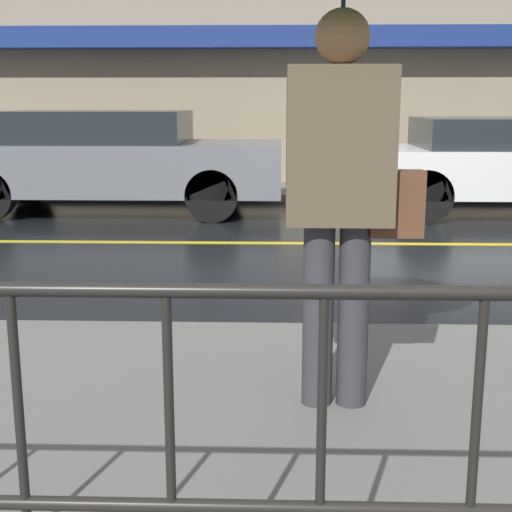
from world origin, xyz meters
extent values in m
plane|color=black|center=(0.00, 0.00, 0.00)|extent=(80.00, 80.00, 0.00)
cube|color=slate|center=(0.00, 4.19, 0.06)|extent=(28.00, 1.85, 0.12)
cube|color=gold|center=(0.00, 0.00, 0.00)|extent=(25.20, 0.12, 0.01)
cube|color=navy|center=(0.00, 4.84, 2.60)|extent=(16.80, 0.55, 0.35)
cylinder|color=black|center=(-2.18, -6.17, 0.61)|extent=(0.02, 0.02, 0.99)
cylinder|color=black|center=(-1.82, -6.17, 0.61)|extent=(0.02, 0.02, 0.99)
cylinder|color=black|center=(-1.45, -6.17, 0.61)|extent=(0.02, 0.02, 0.99)
cylinder|color=black|center=(-1.09, -6.17, 0.61)|extent=(0.02, 0.02, 0.99)
cylinder|color=#333338|center=(-1.37, -4.53, 0.56)|extent=(0.14, 0.14, 0.88)
cylinder|color=#333338|center=(-1.21, -4.53, 0.56)|extent=(0.14, 0.14, 0.88)
cube|color=brown|center=(-1.29, -4.53, 1.34)|extent=(0.48, 0.29, 0.70)
sphere|color=tan|center=(-1.29, -4.53, 1.81)|extent=(0.24, 0.24, 0.24)
cylinder|color=#262628|center=(-1.29, -4.53, 1.73)|extent=(0.02, 0.02, 0.77)
cube|color=brown|center=(-1.03, -4.53, 1.08)|extent=(0.24, 0.12, 0.30)
cube|color=slate|center=(-3.89, 2.22, 0.64)|extent=(4.73, 1.85, 0.69)
cube|color=#1E2328|center=(-4.08, 2.22, 1.20)|extent=(2.46, 1.70, 0.43)
cylinder|color=black|center=(-2.43, 3.03, 0.34)|extent=(0.69, 0.22, 0.69)
cylinder|color=black|center=(-2.43, 1.41, 0.34)|extent=(0.69, 0.22, 0.69)
cylinder|color=black|center=(-5.36, 3.03, 0.34)|extent=(0.69, 0.22, 0.69)
cube|color=silver|center=(1.56, 2.22, 0.61)|extent=(4.00, 1.87, 0.62)
cube|color=#1E2328|center=(1.40, 2.22, 1.12)|extent=(2.08, 1.72, 0.40)
cylinder|color=black|center=(0.32, 3.05, 0.35)|extent=(0.69, 0.22, 0.69)
cylinder|color=black|center=(0.32, 1.39, 0.35)|extent=(0.69, 0.22, 0.69)
camera|label=1|loc=(-1.56, -7.74, 1.54)|focal=50.00mm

